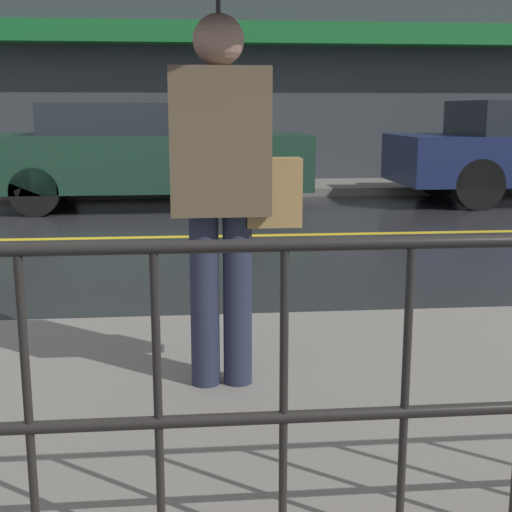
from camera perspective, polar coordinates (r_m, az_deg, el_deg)
name	(u,v)px	position (r m, az deg, el deg)	size (l,w,h in m)	color
ground_plane	(50,239)	(7.88, -16.17, 1.30)	(80.00, 80.00, 0.00)	#262628
sidewalk_far	(97,189)	(12.02, -12.57, 5.23)	(28.00, 1.62, 0.13)	slate
lane_marking	(50,239)	(7.88, -16.17, 1.33)	(25.20, 0.12, 0.01)	gold
pedestrian	(220,38)	(3.10, -2.88, 17.04)	(0.91, 0.91, 2.01)	#23283D
car_dark_green	(144,154)	(10.16, -8.98, 8.10)	(4.47, 1.78, 1.43)	#193828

